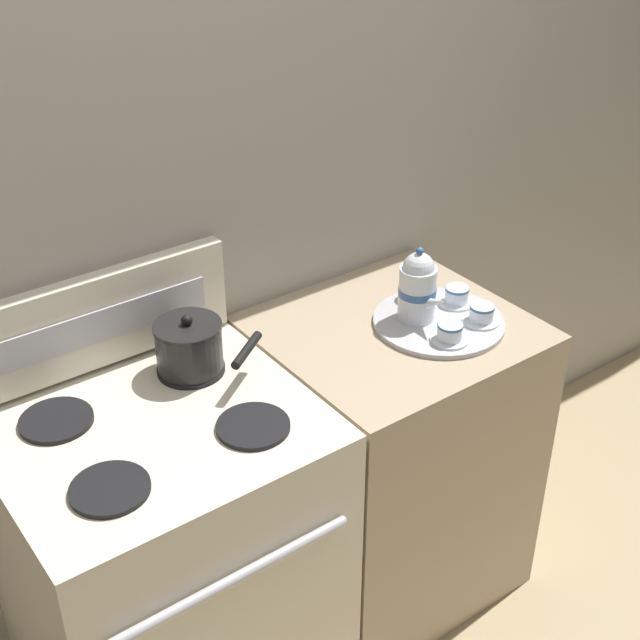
% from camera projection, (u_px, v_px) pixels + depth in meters
% --- Properties ---
extents(ground_plane, '(6.00, 6.00, 0.00)m').
position_uv_depth(ground_plane, '(288.00, 623.00, 2.68)').
color(ground_plane, tan).
extents(wall_back, '(6.00, 0.05, 2.20)m').
position_uv_depth(wall_back, '(206.00, 255.00, 2.34)').
color(wall_back, '#9E998E').
rests_on(wall_back, ground).
extents(stove, '(0.73, 0.66, 0.93)m').
position_uv_depth(stove, '(172.00, 567.00, 2.26)').
color(stove, beige).
rests_on(stove, ground).
extents(control_panel, '(0.72, 0.05, 0.24)m').
position_uv_depth(control_panel, '(93.00, 322.00, 2.16)').
color(control_panel, beige).
rests_on(control_panel, stove).
extents(side_counter, '(0.69, 0.63, 0.91)m').
position_uv_depth(side_counter, '(388.00, 458.00, 2.63)').
color(side_counter, tan).
rests_on(side_counter, ground).
extents(saucepan, '(0.24, 0.26, 0.15)m').
position_uv_depth(saucepan, '(190.00, 346.00, 2.17)').
color(saucepan, black).
rests_on(saucepan, stove).
extents(serving_tray, '(0.35, 0.35, 0.01)m').
position_uv_depth(serving_tray, '(439.00, 322.00, 2.40)').
color(serving_tray, '#B2B2B7').
rests_on(serving_tray, side_counter).
extents(teapot, '(0.10, 0.16, 0.21)m').
position_uv_depth(teapot, '(418.00, 287.00, 2.35)').
color(teapot, silver).
rests_on(teapot, serving_tray).
extents(teacup_left, '(0.10, 0.10, 0.05)m').
position_uv_depth(teacup_left, '(450.00, 332.00, 2.29)').
color(teacup_left, silver).
rests_on(teacup_left, serving_tray).
extents(teacup_right, '(0.10, 0.10, 0.05)m').
position_uv_depth(teacup_right, '(457.00, 295.00, 2.45)').
color(teacup_right, silver).
rests_on(teacup_right, serving_tray).
extents(teacup_front, '(0.10, 0.10, 0.05)m').
position_uv_depth(teacup_front, '(482.00, 314.00, 2.37)').
color(teacup_front, silver).
rests_on(teacup_front, serving_tray).
extents(creamer_jug, '(0.07, 0.07, 0.08)m').
position_uv_depth(creamer_jug, '(417.00, 285.00, 2.48)').
color(creamer_jug, silver).
rests_on(creamer_jug, serving_tray).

